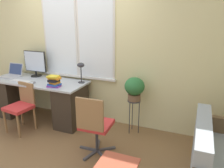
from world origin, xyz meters
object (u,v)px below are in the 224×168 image
(potted_plant, at_px, (134,88))
(folding_stool, at_px, (117,167))
(keyboard, at_px, (21,81))
(desk_chair_wooden, at_px, (21,105))
(plant_stand, at_px, (134,105))
(desk_lamp, at_px, (81,67))
(laptop, at_px, (12,74))
(mouse, at_px, (34,82))
(book_stack, at_px, (54,81))
(office_chair_swivel, at_px, (94,124))
(monitor, at_px, (35,63))

(potted_plant, xyz_separation_m, folding_stool, (0.25, -1.44, -0.41))
(keyboard, height_order, desk_chair_wooden, desk_chair_wooden)
(folding_stool, bearing_deg, plant_stand, 99.86)
(keyboard, relative_size, potted_plant, 1.08)
(desk_lamp, bearing_deg, desk_chair_wooden, -141.92)
(keyboard, bearing_deg, potted_plant, 9.67)
(laptop, distance_m, potted_plant, 2.48)
(laptop, bearing_deg, folding_stool, -25.59)
(mouse, distance_m, book_stack, 0.45)
(desk_chair_wooden, bearing_deg, keyboard, 135.37)
(plant_stand, distance_m, potted_plant, 0.31)
(office_chair_swivel, relative_size, plant_stand, 1.55)
(desk_chair_wooden, bearing_deg, plant_stand, 26.64)
(laptop, height_order, monitor, monitor)
(office_chair_swivel, relative_size, folding_stool, 2.07)
(mouse, relative_size, plant_stand, 0.11)
(laptop, bearing_deg, potted_plant, 3.24)
(plant_stand, relative_size, potted_plant, 1.52)
(laptop, relative_size, plant_stand, 0.57)
(book_stack, bearing_deg, potted_plant, 15.53)
(mouse, height_order, book_stack, book_stack)
(monitor, bearing_deg, desk_lamp, -2.63)
(plant_stand, bearing_deg, desk_lamp, 179.47)
(monitor, height_order, potted_plant, monitor)
(monitor, xyz_separation_m, desk_chair_wooden, (0.23, -0.70, -0.58))
(mouse, xyz_separation_m, folding_stool, (2.01, -1.10, -0.40))
(plant_stand, height_order, folding_stool, plant_stand)
(laptop, bearing_deg, mouse, -16.04)
(mouse, bearing_deg, monitor, 126.25)
(desk_lamp, bearing_deg, book_stack, -130.11)
(desk_lamp, height_order, desk_chair_wooden, desk_lamp)
(keyboard, xyz_separation_m, mouse, (0.30, 0.01, 0.01))
(desk_lamp, distance_m, book_stack, 0.52)
(monitor, relative_size, potted_plant, 1.29)
(keyboard, xyz_separation_m, plant_stand, (2.06, 0.35, -0.28))
(laptop, relative_size, keyboard, 0.81)
(monitor, xyz_separation_m, potted_plant, (2.05, -0.06, -0.23))
(office_chair_swivel, height_order, folding_stool, office_chair_swivel)
(monitor, height_order, desk_chair_wooden, monitor)
(desk_chair_wooden, bearing_deg, office_chair_swivel, 0.20)
(book_stack, relative_size, folding_stool, 0.53)
(monitor, height_order, mouse, monitor)
(folding_stool, bearing_deg, desk_lamp, 130.62)
(office_chair_swivel, height_order, plant_stand, office_chair_swivel)
(desk_chair_wooden, height_order, office_chair_swivel, office_chair_swivel)
(monitor, height_order, plant_stand, monitor)
(laptop, bearing_deg, desk_lamp, 5.77)
(office_chair_swivel, distance_m, potted_plant, 0.95)
(plant_stand, height_order, potted_plant, potted_plant)
(folding_stool, bearing_deg, office_chair_swivel, 133.14)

